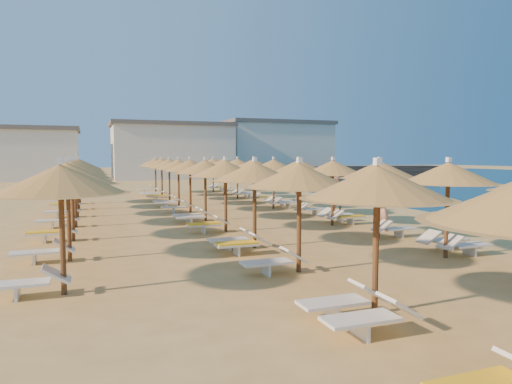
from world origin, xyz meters
name	(u,v)px	position (x,y,z in m)	size (l,w,h in m)	color
ground	(284,233)	(0.00, 0.00, 0.00)	(220.00, 220.00, 0.00)	tan
jetty	(345,171)	(28.90, 43.32, 0.75)	(30.00, 4.00, 1.50)	black
hotel_blocks	(172,151)	(3.56, 45.62, 3.70)	(50.66, 10.98, 8.10)	silver
parasol_row_east	(299,167)	(2.76, 4.47, 2.44)	(2.91, 36.14, 2.95)	brown
parasol_row_west	(205,168)	(-2.00, 4.47, 2.44)	(2.91, 36.14, 2.95)	brown
parasol_row_inland	(74,169)	(-7.58, 4.47, 2.44)	(2.91, 22.85, 2.95)	brown
loungers	(225,213)	(-1.09, 4.42, 0.34)	(13.41, 34.69, 0.66)	white
beachgoer_c	(298,189)	(5.35, 10.04, 0.89)	(1.04, 0.43, 1.78)	tan
beachgoer_b	(337,195)	(5.16, 4.88, 0.96)	(0.94, 0.73, 1.93)	tan
beachgoer_a	(384,210)	(3.94, -0.83, 0.86)	(0.62, 0.41, 1.71)	tan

